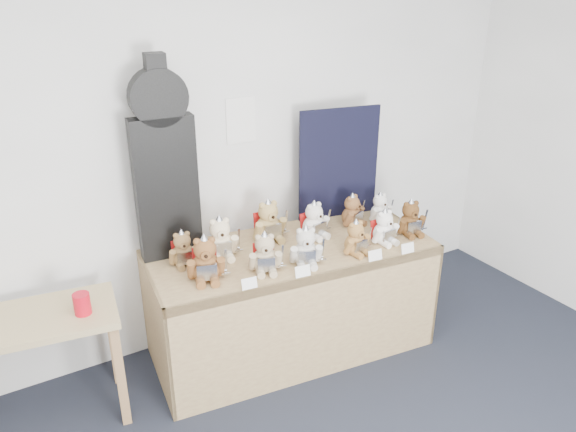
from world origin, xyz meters
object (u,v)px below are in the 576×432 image
teddy_back_centre_right (314,221)px  teddy_front_right (356,239)px  teddy_front_far_left (206,261)px  display_table (296,275)px  teddy_front_left (265,254)px  teddy_front_far_right (384,228)px  guitar_case (164,163)px  teddy_back_right (353,212)px  teddy_front_centre (306,248)px  teddy_back_left (221,240)px  teddy_back_centre_left (269,222)px  teddy_back_far_left (183,250)px  teddy_back_end (380,208)px  teddy_front_end (410,219)px  red_cup (82,304)px  side_table (39,336)px

teddy_back_centre_right → teddy_front_right: bearing=-83.3°
teddy_front_far_left → teddy_back_centre_right: 0.87m
display_table → teddy_front_left: 0.40m
teddy_front_left → teddy_front_far_right: 0.86m
guitar_case → teddy_front_left: guitar_case is taller
guitar_case → teddy_back_right: (1.25, -0.22, -0.50)m
teddy_front_far_left → teddy_front_centre: (0.59, -0.14, -0.01)m
teddy_front_far_right → teddy_front_right: bearing=-174.5°
teddy_front_far_right → teddy_back_left: teddy_back_left is taller
teddy_front_right → teddy_back_centre_left: bearing=124.1°
teddy_back_centre_right → teddy_back_far_left: (-0.90, 0.08, -0.01)m
teddy_front_centre → teddy_back_left: size_ratio=0.92×
display_table → teddy_front_centre: size_ratio=6.99×
teddy_front_left → teddy_front_right: (0.60, -0.09, -0.01)m
teddy_back_right → teddy_back_end: (0.21, -0.04, -0.01)m
teddy_front_far_left → teddy_front_far_right: size_ratio=1.19×
teddy_front_end → display_table: bearing=-180.0°
red_cup → teddy_front_end: 2.13m
teddy_front_far_left → teddy_back_centre_left: size_ratio=0.98×
guitar_case → teddy_back_centre_right: size_ratio=4.49×
red_cup → teddy_front_left: bearing=-10.6°
red_cup → teddy_front_far_right: 1.90m
teddy_front_centre → teddy_back_far_left: (-0.64, 0.38, -0.01)m
teddy_back_end → guitar_case: bearing=168.9°
display_table → teddy_back_centre_right: 0.39m
display_table → teddy_front_far_left: (-0.62, -0.02, 0.29)m
guitar_case → teddy_front_centre: guitar_case is taller
teddy_front_far_right → teddy_front_end: 0.23m
teddy_back_end → teddy_back_far_left: size_ratio=0.95×
teddy_back_far_left → teddy_front_far_right: bearing=-9.2°
guitar_case → teddy_front_right: bearing=-24.9°
teddy_front_far_left → teddy_back_end: teddy_front_far_left is taller
teddy_front_left → teddy_back_far_left: teddy_front_left is taller
side_table → teddy_back_end: (2.32, -0.06, 0.28)m
teddy_front_end → teddy_back_centre_left: (-0.86, 0.41, 0.01)m
teddy_back_right → teddy_front_left: bearing=176.9°
red_cup → teddy_back_end: teddy_back_end is taller
side_table → teddy_front_end: size_ratio=3.32×
side_table → teddy_front_right: 1.92m
teddy_front_far_right → teddy_back_centre_left: teddy_back_centre_left is taller
teddy_front_centre → teddy_front_left: bearing=-169.2°
teddy_back_centre_right → teddy_back_right: bearing=-4.7°
display_table → teddy_front_end: size_ratio=7.09×
side_table → teddy_back_left: bearing=8.5°
display_table → teddy_back_end: 0.83m
teddy_front_right → teddy_back_right: 0.43m
side_table → teddy_front_right: size_ratio=3.64×
teddy_front_end → teddy_front_far_left: bearing=-174.7°
teddy_back_end → teddy_front_left: bearing=-168.7°
teddy_front_far_right → teddy_back_end: (0.20, 0.29, -0.01)m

